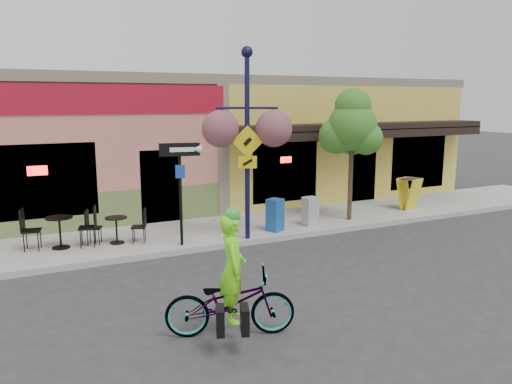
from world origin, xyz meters
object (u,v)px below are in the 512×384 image
newspaper_box_blue (275,215)px  street_tree (351,154)px  building (207,139)px  one_way_sign (181,195)px  lamp_post (247,145)px  newspaper_box_grey (310,211)px  bicycle (230,303)px  cyclist_rider (233,283)px

newspaper_box_blue → street_tree: street_tree is taller
building → one_way_sign: 7.44m
building → lamp_post: bearing=-102.2°
building → street_tree: building is taller
newspaper_box_grey → bicycle: bearing=-138.1°
building → lamp_post: size_ratio=3.72×
lamp_post → newspaper_box_grey: bearing=33.1°
newspaper_box_grey → building: bearing=91.5°
newspaper_box_grey → street_tree: street_tree is taller
newspaper_box_blue → newspaper_box_grey: bearing=-20.6°
building → lamp_post: lamp_post is taller
cyclist_rider → street_tree: street_tree is taller
one_way_sign → newspaper_box_blue: 2.88m
newspaper_box_blue → lamp_post: bearing=175.5°
building → one_way_sign: size_ratio=7.11×
newspaper_box_blue → cyclist_rider: bearing=-149.4°
one_way_sign → newspaper_box_grey: 4.05m
bicycle → newspaper_box_blue: size_ratio=2.30×
bicycle → street_tree: (6.12, 5.11, 1.60)m
building → lamp_post: (-1.48, -6.85, 0.35)m
newspaper_box_blue → newspaper_box_grey: 1.21m
building → lamp_post: 7.02m
newspaper_box_blue → newspaper_box_grey: (1.20, 0.09, -0.03)m
newspaper_box_grey → street_tree: (1.46, 0.10, 1.57)m
cyclist_rider → newspaper_box_blue: (3.41, 4.93, -0.27)m
cyclist_rider → one_way_sign: 4.81m
bicycle → newspaper_box_grey: bicycle is taller
newspaper_box_blue → street_tree: bearing=-20.8°
bicycle → cyclist_rider: 0.33m
lamp_post → newspaper_box_grey: (2.22, 0.46, -2.03)m
one_way_sign → newspaper_box_blue: size_ratio=2.84×
bicycle → one_way_sign: size_ratio=0.81×
lamp_post → street_tree: lamp_post is taller
building → cyclist_rider: size_ratio=10.47×
building → bicycle: building is taller
one_way_sign → street_tree: street_tree is taller
cyclist_rider → one_way_sign: size_ratio=0.68×
building → street_tree: size_ratio=4.57×
bicycle → newspaper_box_blue: bearing=-14.9°
newspaper_box_blue → bicycle: bearing=-149.8°
building → newspaper_box_blue: building is taller
newspaper_box_blue → one_way_sign: bearing=159.2°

